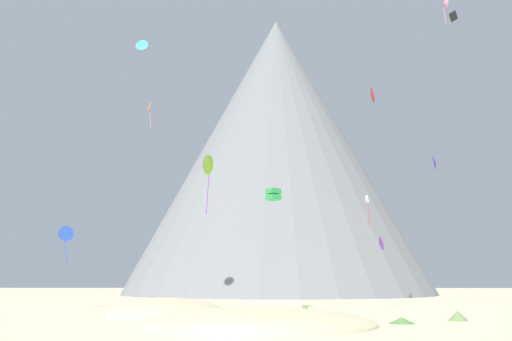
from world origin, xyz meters
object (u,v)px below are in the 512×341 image
(kite_black_high, at_px, (453,16))
(kite_red_high, at_px, (373,95))
(kite_white_mid, at_px, (367,203))
(kite_pink_high, at_px, (445,3))
(rock_massif, at_px, (280,159))
(bush_near_right, at_px, (284,310))
(kite_cyan_high, at_px, (142,45))
(kite_lime_low, at_px, (209,166))
(kite_indigo_mid, at_px, (435,163))
(bush_mid_center, at_px, (402,320))
(kite_blue_low, at_px, (66,234))
(bush_scatter_east, at_px, (458,316))
(kite_orange_mid, at_px, (150,109))
(kite_violet_low, at_px, (380,244))
(kite_green_low, at_px, (273,194))
(bush_ridge_crest, at_px, (305,311))

(kite_black_high, height_order, kite_red_high, kite_black_high)
(kite_white_mid, relative_size, kite_pink_high, 1.37)
(kite_red_high, bearing_deg, rock_massif, 40.38)
(bush_near_right, bearing_deg, kite_black_high, 32.22)
(rock_massif, xyz_separation_m, kite_cyan_high, (-19.88, -57.17, 3.70))
(kite_lime_low, distance_m, kite_pink_high, 48.05)
(kite_white_mid, height_order, kite_indigo_mid, kite_white_mid)
(bush_mid_center, relative_size, kite_indigo_mid, 1.25)
(bush_near_right, height_order, kite_lime_low, kite_lime_low)
(kite_black_high, distance_m, kite_white_mid, 29.59)
(kite_red_high, distance_m, kite_cyan_high, 34.03)
(kite_black_high, relative_size, kite_blue_low, 0.32)
(bush_near_right, bearing_deg, kite_pink_high, 40.23)
(bush_mid_center, distance_m, bush_scatter_east, 5.90)
(bush_near_right, height_order, rock_massif, rock_massif)
(kite_pink_high, bearing_deg, kite_orange_mid, -95.02)
(bush_mid_center, height_order, kite_lime_low, kite_lime_low)
(kite_pink_high, bearing_deg, bush_near_right, -63.53)
(bush_mid_center, distance_m, kite_cyan_high, 52.14)
(rock_massif, bearing_deg, kite_lime_low, -95.97)
(kite_black_high, bearing_deg, kite_blue_low, -76.26)
(kite_blue_low, bearing_deg, kite_indigo_mid, 133.68)
(kite_orange_mid, bearing_deg, kite_white_mid, 138.84)
(kite_lime_low, bearing_deg, kite_cyan_high, 54.31)
(rock_massif, height_order, kite_violet_low, rock_massif)
(rock_massif, height_order, kite_blue_low, rock_massif)
(bush_near_right, relative_size, kite_lime_low, 0.33)
(kite_lime_low, relative_size, kite_orange_mid, 1.61)
(kite_violet_low, bearing_deg, kite_indigo_mid, 37.32)
(kite_black_high, distance_m, kite_orange_mid, 41.37)
(bush_near_right, bearing_deg, kite_blue_low, 158.88)
(kite_violet_low, bearing_deg, kite_lime_low, -18.71)
(kite_blue_low, distance_m, kite_green_low, 24.23)
(kite_indigo_mid, bearing_deg, bush_mid_center, 168.73)
(kite_indigo_mid, bearing_deg, kite_black_high, -8.33)
(kite_white_mid, bearing_deg, kite_green_low, 177.98)
(rock_massif, bearing_deg, kite_cyan_high, -109.17)
(bush_mid_center, height_order, bush_near_right, bush_near_right)
(bush_mid_center, xyz_separation_m, bush_ridge_crest, (-6.66, 6.72, 0.31))
(bush_near_right, distance_m, kite_violet_low, 20.18)
(kite_indigo_mid, bearing_deg, bush_ridge_crest, 125.73)
(kite_white_mid, height_order, kite_violet_low, kite_white_mid)
(bush_mid_center, height_order, kite_violet_low, kite_violet_low)
(kite_indigo_mid, bearing_deg, kite_green_low, 81.99)
(kite_cyan_high, height_order, kite_violet_low, kite_cyan_high)
(kite_red_high, bearing_deg, kite_black_high, -114.63)
(bush_mid_center, height_order, kite_white_mid, kite_white_mid)
(kite_red_high, bearing_deg, bush_near_right, 176.39)
(bush_ridge_crest, xyz_separation_m, kite_black_high, (21.15, 19.03, 36.50))
(kite_indigo_mid, xyz_separation_m, kite_lime_low, (-21.55, -2.57, -0.71))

